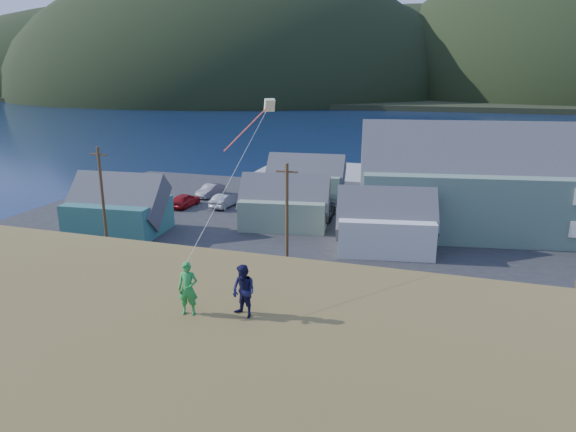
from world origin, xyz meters
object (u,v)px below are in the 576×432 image
(shed_white, at_px, (386,223))
(shed_palegreen_far, at_px, (306,177))
(wharf, at_px, (349,174))
(shed_palegreen_near, at_px, (285,204))
(lodge, at_px, (557,185))
(kite_flyer_green, at_px, (188,289))
(shed_teal, at_px, (118,207))
(kite_flyer_navy, at_px, (244,291))

(shed_white, xyz_separation_m, shed_palegreen_far, (-11.80, 16.99, -0.11))
(wharf, bearing_deg, shed_palegreen_near, -93.10)
(lodge, height_order, shed_palegreen_near, lodge)
(shed_palegreen_far, relative_size, kite_flyer_green, 5.45)
(shed_palegreen_far, bearing_deg, shed_palegreen_near, -88.67)
(lodge, distance_m, shed_teal, 40.88)
(shed_palegreen_far, relative_size, kite_flyer_navy, 5.58)
(lodge, height_order, kite_flyer_navy, lodge)
(lodge, height_order, shed_palegreen_far, lodge)
(wharf, bearing_deg, lodge, -41.93)
(shed_white, distance_m, shed_palegreen_far, 20.68)
(wharf, relative_size, kite_flyer_navy, 14.73)
(lodge, height_order, kite_flyer_green, lodge)
(kite_flyer_navy, bearing_deg, shed_palegreen_near, 127.05)
(shed_white, relative_size, shed_palegreen_far, 0.92)
(wharf, xyz_separation_m, shed_palegreen_near, (-1.42, -26.13, 1.95))
(shed_palegreen_far, height_order, kite_flyer_green, kite_flyer_green)
(shed_teal, bearing_deg, wharf, 59.31)
(lodge, bearing_deg, shed_palegreen_far, 153.90)
(wharf, distance_m, shed_palegreen_near, 26.24)
(shed_teal, bearing_deg, kite_flyer_navy, -52.57)
(shed_palegreen_near, distance_m, shed_white, 11.10)
(shed_teal, xyz_separation_m, kite_flyer_green, (21.49, -25.86, 5.50))
(wharf, height_order, kite_flyer_green, kite_flyer_green)
(wharf, distance_m, shed_white, 31.54)
(shed_palegreen_near, relative_size, shed_white, 1.04)
(shed_teal, height_order, kite_flyer_navy, kite_flyer_navy)
(shed_white, height_order, kite_flyer_navy, kite_flyer_navy)
(shed_palegreen_far, bearing_deg, wharf, 72.56)
(shed_palegreen_far, bearing_deg, shed_teal, -128.45)
(lodge, relative_size, shed_palegreen_far, 3.76)
(shed_palegreen_near, relative_size, kite_flyer_green, 5.22)
(shed_palegreen_near, bearing_deg, kite_flyer_green, -86.60)
(lodge, distance_m, shed_palegreen_near, 25.38)
(shed_palegreen_near, relative_size, kite_flyer_navy, 5.36)
(wharf, xyz_separation_m, shed_white, (8.92, -30.19, 2.10))
(shed_palegreen_near, xyz_separation_m, shed_palegreen_far, (-1.46, 12.93, 0.04))
(lodge, distance_m, kite_flyer_navy, 40.62)
(shed_teal, xyz_separation_m, kite_flyer_navy, (23.29, -25.46, 5.48))
(lodge, xyz_separation_m, shed_white, (-14.39, -9.25, -2.30))
(wharf, height_order, shed_palegreen_near, shed_palegreen_near)
(shed_teal, bearing_deg, shed_palegreen_far, 51.65)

